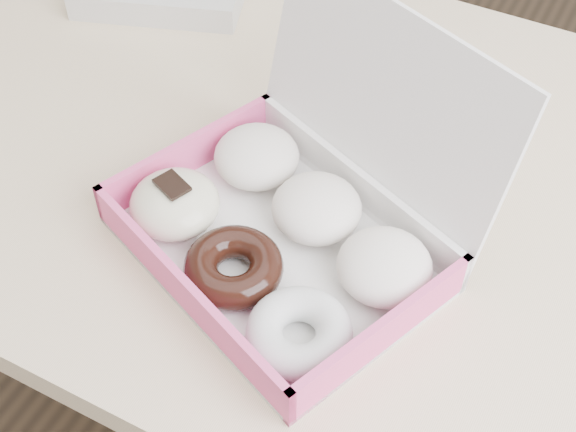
% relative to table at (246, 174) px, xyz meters
% --- Properties ---
extents(ground, '(4.00, 4.00, 0.00)m').
position_rel_table_xyz_m(ground, '(0.00, 0.00, -0.67)').
color(ground, black).
rests_on(ground, ground).
extents(table, '(1.20, 0.80, 0.75)m').
position_rel_table_xyz_m(table, '(0.00, 0.00, 0.00)').
color(table, tan).
rests_on(table, ground).
extents(donut_box, '(0.42, 0.40, 0.24)m').
position_rel_table_xyz_m(donut_box, '(0.13, -0.14, 0.12)').
color(donut_box, white).
rests_on(donut_box, table).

